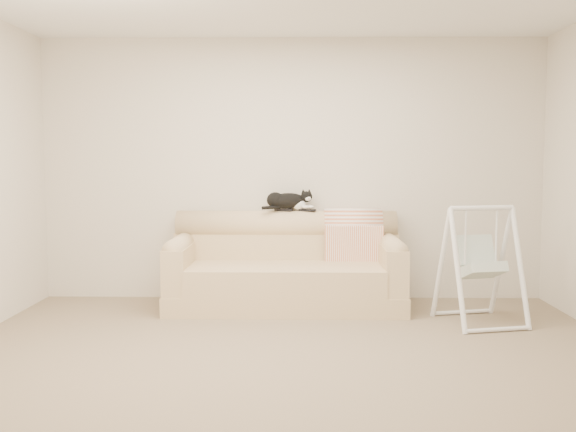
% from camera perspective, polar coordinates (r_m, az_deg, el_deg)
% --- Properties ---
extents(ground_plane, '(5.00, 5.00, 0.00)m').
position_cam_1_polar(ground_plane, '(4.65, 0.13, -12.48)').
color(ground_plane, '#7C6A58').
rests_on(ground_plane, ground).
extents(room_shell, '(5.04, 4.04, 2.60)m').
position_cam_1_polar(room_shell, '(4.44, 0.13, 6.69)').
color(room_shell, beige).
rests_on(room_shell, ground).
extents(sofa, '(2.20, 0.93, 0.90)m').
position_cam_1_polar(sofa, '(6.14, -0.20, -4.81)').
color(sofa, tan).
rests_on(sofa, ground).
extents(remote_a, '(0.19, 0.08, 0.03)m').
position_cam_1_polar(remote_a, '(6.31, -0.39, 0.58)').
color(remote_a, black).
rests_on(remote_a, sofa).
extents(remote_b, '(0.18, 0.10, 0.02)m').
position_cam_1_polar(remote_b, '(6.30, 1.74, 0.54)').
color(remote_b, black).
rests_on(remote_b, sofa).
extents(tuxedo_cat, '(0.52, 0.30, 0.21)m').
position_cam_1_polar(tuxedo_cat, '(6.30, 0.01, 1.37)').
color(tuxedo_cat, black).
rests_on(tuxedo_cat, sofa).
extents(throw_blanket, '(0.56, 0.38, 0.58)m').
position_cam_1_polar(throw_blanket, '(6.34, 5.78, -1.11)').
color(throw_blanket, '#D57143').
rests_on(throw_blanket, sofa).
extents(baby_swing, '(0.75, 0.78, 1.02)m').
position_cam_1_polar(baby_swing, '(5.73, 16.68, -4.15)').
color(baby_swing, white).
rests_on(baby_swing, ground).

